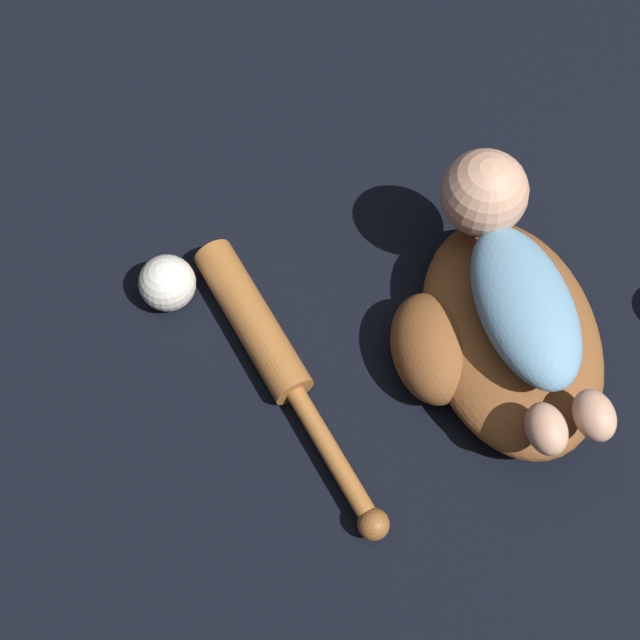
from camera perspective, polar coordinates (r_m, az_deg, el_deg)
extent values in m
plane|color=black|center=(1.19, 11.65, -4.04)|extent=(6.00, 6.00, 0.00)
ellipsoid|color=brown|center=(1.17, 12.13, -0.93)|extent=(0.34, 0.22, 0.10)
ellipsoid|color=brown|center=(1.14, 7.09, -1.82)|extent=(0.15, 0.10, 0.10)
ellipsoid|color=#6693B2|center=(1.09, 12.98, 0.88)|extent=(0.23, 0.13, 0.07)
sphere|color=tan|center=(1.14, 10.41, 7.99)|extent=(0.11, 0.11, 0.11)
ellipsoid|color=tan|center=(1.05, 14.12, -6.81)|extent=(0.07, 0.05, 0.05)
ellipsoid|color=tan|center=(1.07, 17.15, -5.85)|extent=(0.07, 0.05, 0.05)
cylinder|color=#9E602D|center=(1.18, -4.36, 0.00)|extent=(0.24, 0.13, 0.05)
cylinder|color=#9E602D|center=(1.11, 0.85, -8.72)|extent=(0.19, 0.09, 0.02)
sphere|color=brown|center=(1.09, 3.44, -12.92)|extent=(0.04, 0.04, 0.04)
sphere|color=silver|center=(1.20, -9.75, 2.35)|extent=(0.08, 0.08, 0.08)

